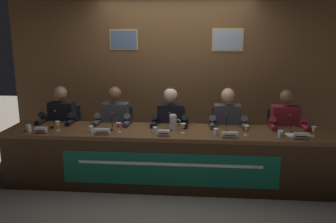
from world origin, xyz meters
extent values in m
plane|color=#70665B|center=(0.00, 0.00, 0.00)|extent=(12.00, 12.00, 0.00)
cube|color=brown|center=(0.00, 1.40, 1.30)|extent=(5.45, 0.12, 2.60)
cube|color=tan|center=(-0.83, 1.33, 1.85)|extent=(0.46, 0.02, 0.33)
cube|color=slate|center=(-0.83, 1.32, 1.85)|extent=(0.42, 0.01, 0.29)
cube|color=tan|center=(0.83, 1.33, 1.85)|extent=(0.49, 0.02, 0.36)
cube|color=#8C99AD|center=(0.83, 1.32, 1.85)|extent=(0.45, 0.01, 0.32)
cube|color=brown|center=(0.00, 0.00, 0.71)|extent=(4.25, 0.74, 0.05)
cube|color=#342112|center=(0.00, -0.35, 0.34)|extent=(4.19, 0.04, 0.69)
cube|color=#342112|center=(-2.07, 0.00, 0.34)|extent=(0.08, 0.66, 0.69)
cube|color=#342112|center=(2.07, 0.00, 0.34)|extent=(0.08, 0.66, 0.69)
cube|color=#14664C|center=(0.04, -0.37, 0.34)|extent=(2.64, 0.01, 0.41)
cube|color=white|center=(0.04, -0.38, 0.42)|extent=(2.24, 0.00, 0.04)
cylinder|color=black|center=(-1.58, 0.47, 0.01)|extent=(0.44, 0.44, 0.02)
cylinder|color=black|center=(-1.58, 0.47, 0.23)|extent=(0.05, 0.05, 0.41)
cube|color=#232328|center=(-1.58, 0.47, 0.45)|extent=(0.44, 0.44, 0.03)
cube|color=#232328|center=(-1.58, 0.67, 0.68)|extent=(0.40, 0.05, 0.44)
cylinder|color=black|center=(-1.68, 0.12, 0.23)|extent=(0.10, 0.10, 0.46)
cylinder|color=black|center=(-1.48, 0.12, 0.23)|extent=(0.10, 0.10, 0.46)
cylinder|color=black|center=(-1.68, 0.27, 0.51)|extent=(0.13, 0.34, 0.13)
cylinder|color=black|center=(-1.48, 0.27, 0.51)|extent=(0.13, 0.34, 0.13)
cube|color=black|center=(-1.58, 0.44, 0.75)|extent=(0.36, 0.20, 0.48)
sphere|color=#8E664C|center=(-1.58, 0.42, 1.13)|extent=(0.19, 0.19, 0.19)
sphere|color=#593819|center=(-1.58, 0.43, 1.14)|extent=(0.17, 0.17, 0.17)
cylinder|color=black|center=(-1.79, 0.34, 0.77)|extent=(0.09, 0.30, 0.25)
cylinder|color=black|center=(-1.37, 0.34, 0.77)|extent=(0.09, 0.30, 0.25)
cylinder|color=black|center=(-1.79, 0.18, 0.77)|extent=(0.07, 0.24, 0.07)
cylinder|color=black|center=(-1.37, 0.18, 0.77)|extent=(0.07, 0.24, 0.07)
cube|color=white|center=(-1.59, -0.28, 0.78)|extent=(0.15, 0.03, 0.08)
cube|color=white|center=(-1.59, -0.24, 0.78)|extent=(0.15, 0.03, 0.08)
cube|color=black|center=(-1.59, -0.28, 0.78)|extent=(0.11, 0.01, 0.01)
cylinder|color=white|center=(-1.42, -0.14, 0.74)|extent=(0.06, 0.06, 0.00)
cylinder|color=white|center=(-1.42, -0.14, 0.77)|extent=(0.01, 0.01, 0.05)
cone|color=white|center=(-1.42, -0.14, 0.83)|extent=(0.06, 0.06, 0.06)
cylinder|color=orange|center=(-1.42, -0.14, 0.82)|extent=(0.04, 0.04, 0.04)
cylinder|color=silver|center=(-1.78, -0.20, 0.78)|extent=(0.06, 0.06, 0.08)
cylinder|color=silver|center=(-1.78, -0.20, 0.76)|extent=(0.05, 0.05, 0.05)
cylinder|color=black|center=(-1.54, -0.03, 0.75)|extent=(0.06, 0.06, 0.02)
cylinder|color=black|center=(-1.54, 0.04, 0.85)|extent=(0.01, 0.13, 0.18)
sphere|color=#2D2D2D|center=(-1.54, 0.10, 0.94)|extent=(0.03, 0.03, 0.03)
cylinder|color=black|center=(-0.79, 0.47, 0.01)|extent=(0.44, 0.44, 0.02)
cylinder|color=black|center=(-0.79, 0.47, 0.23)|extent=(0.05, 0.05, 0.41)
cube|color=#232328|center=(-0.79, 0.47, 0.45)|extent=(0.44, 0.44, 0.03)
cube|color=#232328|center=(-0.79, 0.67, 0.68)|extent=(0.40, 0.05, 0.44)
cylinder|color=black|center=(-0.89, 0.12, 0.23)|extent=(0.10, 0.10, 0.46)
cylinder|color=black|center=(-0.69, 0.12, 0.23)|extent=(0.10, 0.10, 0.46)
cylinder|color=black|center=(-0.89, 0.27, 0.51)|extent=(0.13, 0.34, 0.13)
cylinder|color=black|center=(-0.69, 0.27, 0.51)|extent=(0.13, 0.34, 0.13)
cube|color=#38383D|center=(-0.79, 0.44, 0.75)|extent=(0.36, 0.20, 0.48)
sphere|color=brown|center=(-0.79, 0.42, 1.13)|extent=(0.19, 0.19, 0.19)
sphere|color=#593819|center=(-0.79, 0.43, 1.14)|extent=(0.17, 0.17, 0.17)
cylinder|color=#38383D|center=(-1.00, 0.34, 0.77)|extent=(0.09, 0.30, 0.25)
cylinder|color=#38383D|center=(-0.58, 0.34, 0.77)|extent=(0.09, 0.30, 0.25)
cylinder|color=#38383D|center=(-1.00, 0.18, 0.77)|extent=(0.07, 0.24, 0.07)
cylinder|color=#38383D|center=(-0.58, 0.18, 0.77)|extent=(0.07, 0.24, 0.07)
cube|color=white|center=(-0.80, -0.28, 0.78)|extent=(0.20, 0.03, 0.08)
cube|color=white|center=(-0.80, -0.25, 0.78)|extent=(0.20, 0.03, 0.08)
cube|color=black|center=(-0.80, -0.29, 0.78)|extent=(0.14, 0.01, 0.01)
cylinder|color=white|center=(-0.61, -0.14, 0.74)|extent=(0.06, 0.06, 0.00)
cylinder|color=white|center=(-0.61, -0.14, 0.77)|extent=(0.01, 0.01, 0.05)
cone|color=white|center=(-0.61, -0.14, 0.83)|extent=(0.06, 0.06, 0.06)
cylinder|color=#B21E2D|center=(-0.61, -0.14, 0.82)|extent=(0.04, 0.04, 0.04)
cylinder|color=silver|center=(-0.96, -0.17, 0.78)|extent=(0.06, 0.06, 0.08)
cylinder|color=silver|center=(-0.96, -0.17, 0.76)|extent=(0.05, 0.05, 0.05)
cylinder|color=black|center=(-0.74, -0.07, 0.75)|extent=(0.06, 0.06, 0.02)
cylinder|color=black|center=(-0.74, -0.01, 0.85)|extent=(0.01, 0.13, 0.18)
sphere|color=#2D2D2D|center=(-0.74, 0.05, 0.94)|extent=(0.03, 0.03, 0.03)
cylinder|color=black|center=(0.00, 0.47, 0.01)|extent=(0.44, 0.44, 0.02)
cylinder|color=black|center=(0.00, 0.47, 0.23)|extent=(0.05, 0.05, 0.41)
cube|color=#232328|center=(0.00, 0.47, 0.45)|extent=(0.44, 0.44, 0.03)
cube|color=#232328|center=(0.00, 0.67, 0.68)|extent=(0.40, 0.05, 0.44)
cylinder|color=black|center=(-0.10, 0.12, 0.23)|extent=(0.10, 0.10, 0.46)
cylinder|color=black|center=(0.10, 0.12, 0.23)|extent=(0.10, 0.10, 0.46)
cylinder|color=black|center=(-0.10, 0.27, 0.51)|extent=(0.13, 0.34, 0.13)
cylinder|color=black|center=(0.10, 0.27, 0.51)|extent=(0.13, 0.34, 0.13)
cube|color=black|center=(0.00, 0.44, 0.75)|extent=(0.36, 0.20, 0.48)
sphere|color=beige|center=(0.00, 0.42, 1.13)|extent=(0.19, 0.19, 0.19)
sphere|color=#331E0F|center=(0.00, 0.43, 1.14)|extent=(0.17, 0.17, 0.17)
cylinder|color=black|center=(-0.21, 0.34, 0.77)|extent=(0.09, 0.30, 0.25)
cylinder|color=black|center=(0.21, 0.34, 0.77)|extent=(0.09, 0.30, 0.25)
cylinder|color=black|center=(-0.21, 0.18, 0.77)|extent=(0.07, 0.24, 0.07)
cylinder|color=black|center=(0.21, 0.18, 0.77)|extent=(0.07, 0.24, 0.07)
cube|color=white|center=(-0.03, -0.28, 0.78)|extent=(0.15, 0.03, 0.08)
cube|color=white|center=(-0.03, -0.24, 0.78)|extent=(0.15, 0.03, 0.08)
cube|color=black|center=(-0.03, -0.28, 0.78)|extent=(0.11, 0.01, 0.01)
cylinder|color=white|center=(0.20, -0.11, 0.74)|extent=(0.06, 0.06, 0.00)
cylinder|color=white|center=(0.20, -0.11, 0.77)|extent=(0.01, 0.01, 0.05)
cone|color=white|center=(0.20, -0.11, 0.83)|extent=(0.06, 0.06, 0.06)
cylinder|color=orange|center=(0.20, -0.11, 0.82)|extent=(0.04, 0.04, 0.04)
cylinder|color=silver|center=(-0.15, -0.16, 0.78)|extent=(0.06, 0.06, 0.08)
cylinder|color=silver|center=(-0.15, -0.16, 0.76)|extent=(0.05, 0.05, 0.05)
cylinder|color=black|center=(0.02, -0.03, 0.75)|extent=(0.06, 0.06, 0.02)
cylinder|color=black|center=(0.02, 0.04, 0.85)|extent=(0.01, 0.13, 0.18)
sphere|color=#2D2D2D|center=(0.02, 0.10, 0.94)|extent=(0.03, 0.03, 0.03)
cylinder|color=black|center=(0.79, 0.47, 0.01)|extent=(0.44, 0.44, 0.02)
cylinder|color=black|center=(0.79, 0.47, 0.23)|extent=(0.05, 0.05, 0.41)
cube|color=#232328|center=(0.79, 0.47, 0.45)|extent=(0.44, 0.44, 0.03)
cube|color=#232328|center=(0.79, 0.67, 0.68)|extent=(0.40, 0.05, 0.44)
cylinder|color=black|center=(0.69, 0.12, 0.23)|extent=(0.10, 0.10, 0.46)
cylinder|color=black|center=(0.89, 0.12, 0.23)|extent=(0.10, 0.10, 0.46)
cylinder|color=black|center=(0.69, 0.27, 0.51)|extent=(0.13, 0.34, 0.13)
cylinder|color=black|center=(0.89, 0.27, 0.51)|extent=(0.13, 0.34, 0.13)
cube|color=#38383D|center=(0.79, 0.44, 0.75)|extent=(0.36, 0.20, 0.48)
sphere|color=tan|center=(0.79, 0.42, 1.13)|extent=(0.19, 0.19, 0.19)
sphere|color=gray|center=(0.79, 0.43, 1.14)|extent=(0.17, 0.17, 0.17)
cylinder|color=#38383D|center=(0.58, 0.34, 0.77)|extent=(0.09, 0.30, 0.25)
cylinder|color=#38383D|center=(1.00, 0.34, 0.77)|extent=(0.09, 0.30, 0.25)
cylinder|color=#38383D|center=(0.58, 0.18, 0.77)|extent=(0.07, 0.24, 0.07)
cylinder|color=#38383D|center=(1.00, 0.18, 0.77)|extent=(0.07, 0.24, 0.07)
cube|color=white|center=(0.77, -0.29, 0.78)|extent=(0.19, 0.03, 0.08)
cube|color=white|center=(0.77, -0.25, 0.78)|extent=(0.19, 0.03, 0.08)
cube|color=black|center=(0.77, -0.29, 0.78)|extent=(0.13, 0.01, 0.01)
cylinder|color=white|center=(0.98, -0.13, 0.74)|extent=(0.06, 0.06, 0.00)
cylinder|color=white|center=(0.98, -0.13, 0.77)|extent=(0.01, 0.01, 0.05)
cone|color=white|center=(0.98, -0.13, 0.83)|extent=(0.06, 0.06, 0.06)
cylinder|color=orange|center=(0.98, -0.13, 0.82)|extent=(0.04, 0.04, 0.04)
cylinder|color=silver|center=(0.61, -0.17, 0.78)|extent=(0.06, 0.06, 0.08)
cylinder|color=silver|center=(0.61, -0.17, 0.76)|extent=(0.05, 0.05, 0.05)
cylinder|color=black|center=(0.75, -0.03, 0.75)|extent=(0.06, 0.06, 0.02)
cylinder|color=black|center=(0.75, 0.03, 0.85)|extent=(0.01, 0.13, 0.18)
sphere|color=#2D2D2D|center=(0.75, 0.10, 0.94)|extent=(0.03, 0.03, 0.03)
cylinder|color=black|center=(1.58, 0.47, 0.01)|extent=(0.44, 0.44, 0.02)
cylinder|color=black|center=(1.58, 0.47, 0.23)|extent=(0.05, 0.05, 0.41)
cube|color=#232328|center=(1.58, 0.47, 0.45)|extent=(0.44, 0.44, 0.03)
cube|color=#232328|center=(1.58, 0.67, 0.68)|extent=(0.40, 0.05, 0.44)
cylinder|color=black|center=(1.48, 0.12, 0.23)|extent=(0.10, 0.10, 0.46)
cylinder|color=black|center=(1.68, 0.12, 0.23)|extent=(0.10, 0.10, 0.46)
cylinder|color=black|center=(1.48, 0.27, 0.51)|extent=(0.13, 0.34, 0.13)
cylinder|color=black|center=(1.68, 0.27, 0.51)|extent=(0.13, 0.34, 0.13)
cube|color=maroon|center=(1.58, 0.44, 0.75)|extent=(0.36, 0.20, 0.48)
sphere|color=brown|center=(1.58, 0.42, 1.13)|extent=(0.19, 0.19, 0.19)
sphere|color=#331E0F|center=(1.58, 0.43, 1.14)|extent=(0.17, 0.17, 0.17)
cylinder|color=maroon|center=(1.37, 0.34, 0.77)|extent=(0.09, 0.30, 0.25)
cylinder|color=maroon|center=(1.79, 0.34, 0.77)|extent=(0.09, 0.30, 0.25)
cylinder|color=maroon|center=(1.37, 0.18, 0.77)|extent=(0.07, 0.24, 0.07)
cylinder|color=maroon|center=(1.79, 0.18, 0.77)|extent=(0.07, 0.24, 0.07)
cube|color=white|center=(1.61, -0.27, 0.78)|extent=(0.19, 0.03, 0.08)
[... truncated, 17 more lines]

